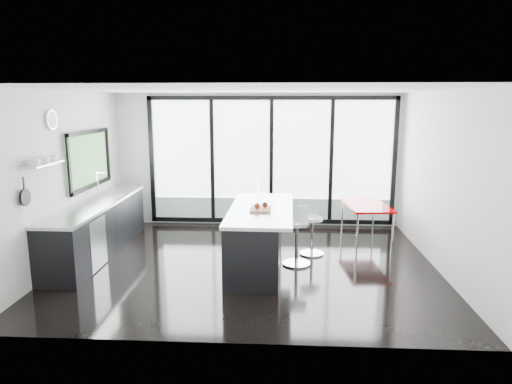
# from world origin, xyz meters

# --- Properties ---
(floor) EXTENTS (6.00, 5.00, 0.00)m
(floor) POSITION_xyz_m (0.00, 0.00, 0.00)
(floor) COLOR black
(floor) RESTS_ON ground
(ceiling) EXTENTS (6.00, 5.00, 0.00)m
(ceiling) POSITION_xyz_m (0.00, 0.00, 2.80)
(ceiling) COLOR white
(ceiling) RESTS_ON wall_back
(wall_back) EXTENTS (6.00, 0.09, 2.80)m
(wall_back) POSITION_xyz_m (0.27, 2.47, 1.27)
(wall_back) COLOR silver
(wall_back) RESTS_ON ground
(wall_front) EXTENTS (6.00, 0.00, 2.80)m
(wall_front) POSITION_xyz_m (0.00, -2.50, 1.40)
(wall_front) COLOR silver
(wall_front) RESTS_ON ground
(wall_left) EXTENTS (0.26, 5.00, 2.80)m
(wall_left) POSITION_xyz_m (-2.97, 0.27, 1.56)
(wall_left) COLOR silver
(wall_left) RESTS_ON ground
(wall_right) EXTENTS (0.00, 5.00, 2.80)m
(wall_right) POSITION_xyz_m (3.00, 0.00, 1.40)
(wall_right) COLOR silver
(wall_right) RESTS_ON ground
(counter_cabinets) EXTENTS (0.69, 3.24, 1.36)m
(counter_cabinets) POSITION_xyz_m (-2.67, 0.40, 0.46)
(counter_cabinets) COLOR black
(counter_cabinets) RESTS_ON floor
(island) EXTENTS (1.03, 2.37, 1.25)m
(island) POSITION_xyz_m (0.13, -0.03, 0.49)
(island) COLOR black
(island) RESTS_ON floor
(bar_stool_near) EXTENTS (0.46, 0.46, 0.72)m
(bar_stool_near) POSITION_xyz_m (0.78, 0.04, 0.36)
(bar_stool_near) COLOR silver
(bar_stool_near) RESTS_ON floor
(bar_stool_far) EXTENTS (0.53, 0.53, 0.66)m
(bar_stool_far) POSITION_xyz_m (1.06, 0.56, 0.33)
(bar_stool_far) COLOR silver
(bar_stool_far) RESTS_ON floor
(red_table) EXTENTS (0.86, 1.37, 0.70)m
(red_table) POSITION_xyz_m (2.15, 1.51, 0.35)
(red_table) COLOR #A20000
(red_table) RESTS_ON floor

